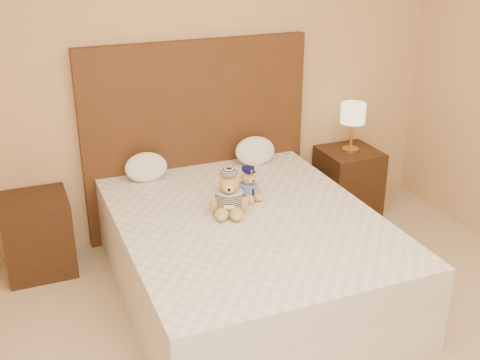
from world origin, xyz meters
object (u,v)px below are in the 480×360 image
lamp (353,116)px  teddy_prisoner (229,193)px  nightstand_left (38,235)px  teddy_police (248,183)px  nightstand_right (348,181)px  bed (248,254)px  pillow_left (146,166)px  pillow_right (255,150)px

lamp → teddy_prisoner: 1.53m
nightstand_left → teddy_police: bearing=-22.0°
nightstand_right → teddy_police: size_ratio=2.43×
bed → pillow_left: pillow_left is taller
teddy_police → teddy_prisoner: size_ratio=0.77×
teddy_police → teddy_prisoner: (-0.20, -0.17, 0.03)m
teddy_prisoner → pillow_right: size_ratio=0.91×
bed → teddy_police: 0.48m
bed → pillow_left: bearing=118.4°
bed → lamp: 1.59m
teddy_police → pillow_left: bearing=121.9°
teddy_police → pillow_left: 0.80m
nightstand_right → pillow_right: size_ratio=1.70×
nightstand_left → nightstand_right: bearing=0.0°
nightstand_right → lamp: 0.57m
teddy_prisoner → pillow_right: teddy_prisoner is taller
nightstand_left → lamp: bearing=0.0°
bed → teddy_prisoner: (-0.09, 0.08, 0.42)m
nightstand_left → pillow_right: (1.66, 0.03, 0.39)m
teddy_prisoner → pillow_left: 0.83m
lamp → bed: bearing=-147.4°
nightstand_left → pillow_left: size_ratio=1.78×
bed → nightstand_left: bearing=147.4°
nightstand_left → nightstand_right: same height
nightstand_left → lamp: (2.50, 0.00, 0.57)m
bed → pillow_right: (0.41, 0.83, 0.39)m
teddy_police → teddy_prisoner: bearing=-151.8°
nightstand_right → teddy_police: 1.33m
teddy_prisoner → nightstand_left: bearing=169.9°
pillow_left → pillow_right: size_ratio=0.96×
nightstand_right → pillow_right: 0.93m
lamp → teddy_police: (-1.14, -0.55, -0.19)m
nightstand_left → teddy_prisoner: teddy_prisoner is taller
bed → teddy_prisoner: 0.44m
nightstand_right → teddy_prisoner: 1.58m
nightstand_left → teddy_prisoner: bearing=-31.8°
teddy_police → pillow_left: (-0.55, 0.58, -0.00)m
teddy_prisoner → bed: bearing=-19.9°
teddy_prisoner → pillow_left: bearing=137.1°
pillow_right → pillow_left: bearing=180.0°
bed → teddy_police: teddy_police is taller
nightstand_right → pillow_left: (-1.70, 0.03, 0.38)m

